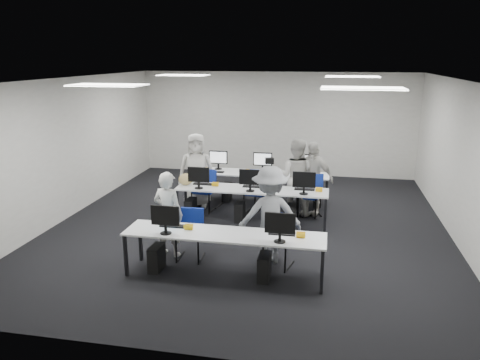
% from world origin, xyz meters
% --- Properties ---
extents(room, '(9.00, 9.02, 3.00)m').
position_xyz_m(room, '(0.00, 0.00, 1.50)').
color(room, black).
rests_on(room, ground).
extents(ceiling_panels, '(5.20, 4.60, 0.02)m').
position_xyz_m(ceiling_panels, '(0.00, 0.00, 2.98)').
color(ceiling_panels, white).
rests_on(ceiling_panels, room).
extents(desk_front, '(3.20, 0.70, 0.73)m').
position_xyz_m(desk_front, '(0.00, -2.40, 0.68)').
color(desk_front, silver).
rests_on(desk_front, ground).
extents(desk_mid, '(3.20, 0.70, 0.73)m').
position_xyz_m(desk_mid, '(0.00, 0.20, 0.68)').
color(desk_mid, silver).
rests_on(desk_mid, ground).
extents(desk_back, '(3.20, 0.70, 0.73)m').
position_xyz_m(desk_back, '(0.00, 1.60, 0.68)').
color(desk_back, silver).
rests_on(desk_back, ground).
extents(equipment_front, '(2.51, 0.41, 1.19)m').
position_xyz_m(equipment_front, '(-0.19, -2.42, 0.36)').
color(equipment_front, '#0D6CB5').
rests_on(equipment_front, desk_front).
extents(equipment_mid, '(2.91, 0.41, 1.19)m').
position_xyz_m(equipment_mid, '(-0.19, 0.18, 0.36)').
color(equipment_mid, white).
rests_on(equipment_mid, desk_mid).
extents(equipment_back, '(2.91, 0.41, 1.19)m').
position_xyz_m(equipment_back, '(0.19, 1.62, 0.36)').
color(equipment_back, white).
rests_on(equipment_back, desk_back).
extents(chair_0, '(0.44, 0.48, 0.87)m').
position_xyz_m(chair_0, '(-0.73, -1.86, 0.27)').
color(chair_0, navy).
rests_on(chair_0, ground).
extents(chair_1, '(0.53, 0.56, 0.88)m').
position_xyz_m(chair_1, '(0.82, -1.85, 0.28)').
color(chair_1, navy).
rests_on(chair_1, ground).
extents(chair_2, '(0.48, 0.52, 0.92)m').
position_xyz_m(chair_2, '(-1.20, 0.74, 0.29)').
color(chair_2, navy).
rests_on(chair_2, ground).
extents(chair_3, '(0.52, 0.56, 0.96)m').
position_xyz_m(chair_3, '(0.01, 0.76, 0.30)').
color(chair_3, navy).
rests_on(chair_3, ground).
extents(chair_4, '(0.50, 0.53, 0.87)m').
position_xyz_m(chair_4, '(1.19, 0.87, 0.27)').
color(chair_4, navy).
rests_on(chair_4, ground).
extents(chair_5, '(0.50, 0.54, 0.91)m').
position_xyz_m(chair_5, '(-1.12, 1.11, 0.29)').
color(chair_5, navy).
rests_on(chair_5, ground).
extents(chair_6, '(0.48, 0.51, 0.84)m').
position_xyz_m(chair_6, '(0.12, 1.12, 0.26)').
color(chair_6, navy).
rests_on(chair_6, ground).
extents(chair_7, '(0.62, 0.64, 0.97)m').
position_xyz_m(chair_7, '(1.19, 0.93, 0.31)').
color(chair_7, navy).
rests_on(chair_7, ground).
extents(handbag, '(0.36, 0.30, 0.25)m').
position_xyz_m(handbag, '(-1.45, 0.22, 0.86)').
color(handbag, tan).
rests_on(handbag, desk_mid).
extents(student_0, '(0.62, 0.48, 1.53)m').
position_xyz_m(student_0, '(-1.15, -1.77, 0.76)').
color(student_0, beige).
rests_on(student_0, ground).
extents(student_1, '(0.93, 0.78, 1.70)m').
position_xyz_m(student_1, '(0.87, 0.93, 0.85)').
color(student_1, beige).
rests_on(student_1, ground).
extents(student_2, '(0.94, 0.72, 1.73)m').
position_xyz_m(student_2, '(-1.44, 1.03, 0.86)').
color(student_2, beige).
rests_on(student_2, ground).
extents(student_3, '(1.03, 0.65, 1.64)m').
position_xyz_m(student_3, '(1.22, 0.98, 0.82)').
color(student_3, beige).
rests_on(student_3, ground).
extents(photographer, '(1.21, 0.88, 1.68)m').
position_xyz_m(photographer, '(0.64, -1.70, 0.84)').
color(photographer, gray).
rests_on(photographer, ground).
extents(dslr_camera, '(0.18, 0.21, 0.10)m').
position_xyz_m(dslr_camera, '(0.59, -1.53, 1.74)').
color(dslr_camera, black).
rests_on(dslr_camera, photographer).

